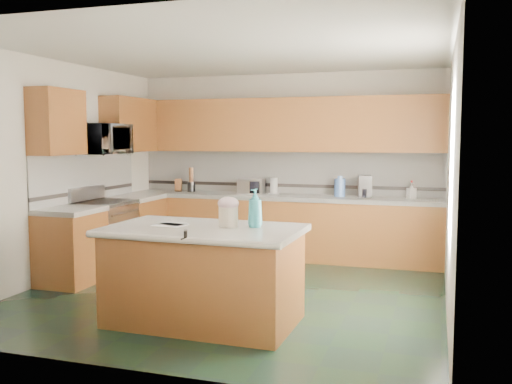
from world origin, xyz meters
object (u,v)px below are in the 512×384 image
(island_base, at_px, (204,278))
(soap_bottle_island, at_px, (255,208))
(knife_block, at_px, (178,185))
(toaster_oven, at_px, (251,186))
(island_top, at_px, (204,230))
(coffee_maker, at_px, (365,186))
(treat_jar, at_px, (228,217))

(island_base, xyz_separation_m, soap_bottle_island, (0.47, 0.13, 0.67))
(knife_block, xyz_separation_m, toaster_oven, (1.19, 0.00, 0.01))
(island_top, relative_size, coffee_maker, 5.88)
(soap_bottle_island, height_order, coffee_maker, soap_bottle_island)
(knife_block, height_order, toaster_oven, toaster_oven)
(coffee_maker, bearing_deg, soap_bottle_island, -113.14)
(toaster_oven, distance_m, coffee_maker, 1.67)
(island_base, bearing_deg, island_top, 0.00)
(soap_bottle_island, xyz_separation_m, coffee_maker, (0.64, 3.04, -0.03))
(island_base, relative_size, treat_jar, 9.02)
(knife_block, relative_size, toaster_oven, 0.51)
(island_base, distance_m, knife_block, 3.64)
(treat_jar, xyz_separation_m, toaster_oven, (-0.78, 3.06, 0.01))
(toaster_oven, bearing_deg, soap_bottle_island, -77.02)
(island_top, bearing_deg, coffee_maker, 71.82)
(coffee_maker, bearing_deg, island_top, -120.46)
(island_base, xyz_separation_m, coffee_maker, (1.11, 3.17, 0.64))
(coffee_maker, bearing_deg, toaster_oven, 169.84)
(treat_jar, bearing_deg, soap_bottle_island, 7.23)
(treat_jar, relative_size, coffee_maker, 0.62)
(treat_jar, relative_size, soap_bottle_island, 0.53)
(knife_block, xyz_separation_m, coffee_maker, (2.86, 0.03, 0.06))
(treat_jar, distance_m, toaster_oven, 3.15)
(island_top, bearing_deg, knife_block, 120.27)
(toaster_oven, bearing_deg, treat_jar, -81.60)
(coffee_maker, bearing_deg, island_base, -120.46)
(treat_jar, xyz_separation_m, coffee_maker, (0.89, 3.09, 0.06))
(treat_jar, bearing_deg, island_top, -162.67)
(knife_block, distance_m, toaster_oven, 1.19)
(island_base, height_order, island_top, island_top)
(soap_bottle_island, distance_m, knife_block, 3.74)
(island_base, xyz_separation_m, toaster_oven, (-0.56, 3.14, 0.60))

